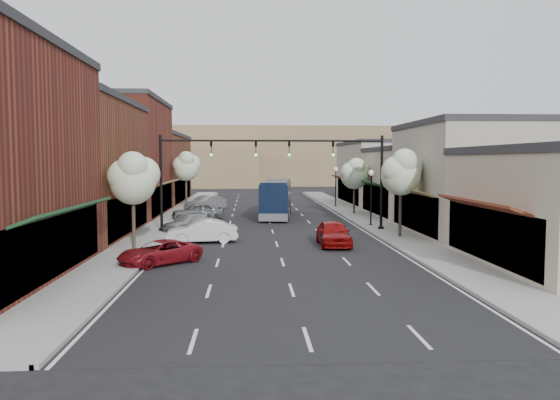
{
  "coord_description": "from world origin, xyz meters",
  "views": [
    {
      "loc": [
        -1.66,
        -31.44,
        5.19
      ],
      "look_at": [
        0.62,
        9.48,
        2.2
      ],
      "focal_mm": 35.0,
      "sensor_mm": 36.0,
      "label": 1
    }
  ],
  "objects": [
    {
      "name": "coach_bus",
      "position": [
        0.8,
        18.41,
        1.75
      ],
      "size": [
        3.48,
        11.13,
        3.35
      ],
      "rotation": [
        0.0,
        0.0,
        -0.1
      ],
      "color": "black",
      "rests_on": "ground"
    },
    {
      "name": "bldg_left_midnear",
      "position": [
        -14.23,
        6.0,
        4.66
      ],
      "size": [
        10.14,
        14.1,
        9.4
      ],
      "color": "brown",
      "rests_on": "ground"
    },
    {
      "name": "bldg_left_midfar",
      "position": [
        -14.24,
        20.0,
        5.4
      ],
      "size": [
        10.14,
        14.1,
        10.9
      ],
      "color": "maroon",
      "rests_on": "ground"
    },
    {
      "name": "parked_car_e",
      "position": [
        -6.2,
        24.93,
        0.78
      ],
      "size": [
        4.26,
        4.68,
        1.55
      ],
      "primitive_type": "imported",
      "rotation": [
        0.0,
        0.0,
        -0.69
      ],
      "color": "gray",
      "rests_on": "ground"
    },
    {
      "name": "signal_mast_left",
      "position": [
        -5.62,
        8.0,
        4.62
      ],
      "size": [
        8.22,
        0.46,
        7.0
      ],
      "color": "black",
      "rests_on": "ground"
    },
    {
      "name": "red_hatchback",
      "position": [
        3.41,
        1.18,
        0.78
      ],
      "size": [
        1.92,
        4.6,
        1.56
      ],
      "primitive_type": "imported",
      "rotation": [
        0.0,
        0.0,
        -0.02
      ],
      "color": "maroon",
      "rests_on": "ground"
    },
    {
      "name": "curb_left",
      "position": [
        -7.0,
        18.5,
        0.07
      ],
      "size": [
        0.25,
        73.0,
        0.17
      ],
      "primitive_type": "cube",
      "color": "gray",
      "rests_on": "ground"
    },
    {
      "name": "tree_right_far",
      "position": [
        8.35,
        19.94,
        3.99
      ],
      "size": [
        2.85,
        2.65,
        5.43
      ],
      "color": "#47382B",
      "rests_on": "ground"
    },
    {
      "name": "parked_car_d",
      "position": [
        -6.2,
        16.15,
        0.76
      ],
      "size": [
        4.72,
        2.64,
        1.52
      ],
      "primitive_type": "imported",
      "rotation": [
        0.0,
        0.0,
        -1.37
      ],
      "color": "slate",
      "rests_on": "ground"
    },
    {
      "name": "tree_right_near",
      "position": [
        8.35,
        3.94,
        4.45
      ],
      "size": [
        2.85,
        2.65,
        5.95
      ],
      "color": "#47382B",
      "rests_on": "ground"
    },
    {
      "name": "bldg_right_far",
      "position": [
        13.71,
        32.0,
        3.66
      ],
      "size": [
        9.14,
        16.1,
        7.4
      ],
      "color": "#A2998A",
      "rests_on": "ground"
    },
    {
      "name": "ground",
      "position": [
        0.0,
        0.0,
        0.0
      ],
      "size": [
        160.0,
        160.0,
        0.0
      ],
      "primitive_type": "plane",
      "color": "black",
      "rests_on": "ground"
    },
    {
      "name": "tree_left_far",
      "position": [
        -8.25,
        25.94,
        4.6
      ],
      "size": [
        2.85,
        2.65,
        6.13
      ],
      "color": "#47382B",
      "rests_on": "ground"
    },
    {
      "name": "parked_car_b",
      "position": [
        -4.68,
        2.8,
        0.73
      ],
      "size": [
        4.59,
        2.09,
        1.46
      ],
      "primitive_type": "imported",
      "rotation": [
        0.0,
        0.0,
        -1.45
      ],
      "color": "silver",
      "rests_on": "ground"
    },
    {
      "name": "sidewalk_right",
      "position": [
        8.4,
        18.5,
        0.07
      ],
      "size": [
        2.8,
        73.0,
        0.15
      ],
      "primitive_type": "cube",
      "color": "gray",
      "rests_on": "ground"
    },
    {
      "name": "curb_right",
      "position": [
        7.0,
        18.5,
        0.07
      ],
      "size": [
        0.25,
        73.0,
        0.17
      ],
      "primitive_type": "cube",
      "color": "gray",
      "rests_on": "ground"
    },
    {
      "name": "bldg_left_far",
      "position": [
        -14.22,
        36.0,
        4.16
      ],
      "size": [
        10.14,
        18.1,
        8.4
      ],
      "color": "brown",
      "rests_on": "ground"
    },
    {
      "name": "parked_car_c",
      "position": [
        -6.2,
        8.48,
        0.62
      ],
      "size": [
        4.01,
        4.38,
        1.23
      ],
      "primitive_type": "imported",
      "rotation": [
        0.0,
        0.0,
        -0.68
      ],
      "color": "#96959A",
      "rests_on": "ground"
    },
    {
      "name": "bldg_right_midnear",
      "position": [
        13.72,
        6.0,
        3.91
      ],
      "size": [
        9.14,
        12.1,
        7.9
      ],
      "color": "#A2998A",
      "rests_on": "ground"
    },
    {
      "name": "signal_mast_right",
      "position": [
        5.62,
        8.0,
        4.62
      ],
      "size": [
        8.22,
        0.46,
        7.0
      ],
      "color": "black",
      "rests_on": "ground"
    },
    {
      "name": "lamp_post_far",
      "position": [
        7.8,
        28.0,
        3.01
      ],
      "size": [
        0.44,
        0.44,
        4.44
      ],
      "color": "black",
      "rests_on": "ground"
    },
    {
      "name": "bldg_right_midfar",
      "position": [
        13.7,
        18.0,
        3.17
      ],
      "size": [
        9.14,
        12.1,
        6.4
      ],
      "color": "#B3A48E",
      "rests_on": "ground"
    },
    {
      "name": "hill_far",
      "position": [
        0.0,
        90.0,
        6.0
      ],
      "size": [
        120.0,
        30.0,
        12.0
      ],
      "primitive_type": "cube",
      "color": "#7A6647",
      "rests_on": "ground"
    },
    {
      "name": "parked_car_a",
      "position": [
        -6.18,
        -4.18,
        0.6
      ],
      "size": [
        4.49,
        4.35,
        1.19
      ],
      "primitive_type": "imported",
      "rotation": [
        0.0,
        0.0,
        -0.83
      ],
      "color": "maroon",
      "rests_on": "ground"
    },
    {
      "name": "tree_left_near",
      "position": [
        -8.25,
        -0.06,
        4.22
      ],
      "size": [
        2.85,
        2.65,
        5.69
      ],
      "color": "#47382B",
      "rests_on": "ground"
    },
    {
      "name": "sidewalk_left",
      "position": [
        -8.4,
        18.5,
        0.07
      ],
      "size": [
        2.8,
        73.0,
        0.15
      ],
      "primitive_type": "cube",
      "color": "gray",
      "rests_on": "ground"
    },
    {
      "name": "hill_near",
      "position": [
        -25.0,
        78.0,
        4.0
      ],
      "size": [
        50.0,
        20.0,
        8.0
      ],
      "primitive_type": "cube",
      "color": "#7A6647",
      "rests_on": "ground"
    },
    {
      "name": "lamp_post_near",
      "position": [
        7.8,
        10.5,
        3.01
      ],
      "size": [
        0.44,
        0.44,
        4.44
      ],
      "color": "black",
      "rests_on": "ground"
    }
  ]
}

